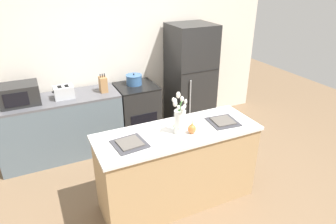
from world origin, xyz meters
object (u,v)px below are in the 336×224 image
at_px(refrigerator, 190,78).
at_px(toaster, 64,92).
at_px(plate_setting_left, 130,144).
at_px(cooking_pot, 134,80).
at_px(plate_setting_right, 223,121).
at_px(knife_block, 103,84).
at_px(pear_figurine, 192,128).
at_px(microwave, 20,94).
at_px(stove_range, 137,112).
at_px(flower_vase, 180,118).

bearing_deg(refrigerator, toaster, -178.79).
bearing_deg(refrigerator, plate_setting_left, -134.48).
bearing_deg(cooking_pot, plate_setting_left, -110.95).
xyz_separation_m(plate_setting_left, cooking_pot, (0.65, 1.69, 0.03)).
height_order(refrigerator, cooking_pot, refrigerator).
bearing_deg(plate_setting_left, plate_setting_right, 0.00).
distance_m(cooking_pot, knife_block, 0.51).
height_order(pear_figurine, cooking_pot, same).
distance_m(refrigerator, pear_figurine, 1.95).
xyz_separation_m(plate_setting_left, microwave, (-0.94, 1.63, 0.09)).
xyz_separation_m(refrigerator, microwave, (-2.55, -0.00, 0.16)).
bearing_deg(pear_figurine, plate_setting_right, 8.65).
height_order(toaster, cooking_pot, cooking_pot).
height_order(stove_range, cooking_pot, cooking_pot).
bearing_deg(plate_setting_left, refrigerator, 45.52).
bearing_deg(flower_vase, plate_setting_right, -0.16).
height_order(stove_range, knife_block, knife_block).
height_order(plate_setting_left, knife_block, knife_block).
height_order(plate_setting_right, toaster, toaster).
distance_m(flower_vase, plate_setting_left, 0.58).
bearing_deg(refrigerator, knife_block, -178.61).
distance_m(toaster, microwave, 0.55).
bearing_deg(knife_block, toaster, -179.29).
bearing_deg(plate_setting_left, pear_figurine, -5.79).
distance_m(flower_vase, plate_setting_right, 0.58).
bearing_deg(stove_range, plate_setting_right, -74.40).
bearing_deg(plate_setting_right, stove_range, 105.60).
height_order(toaster, knife_block, knife_block).
xyz_separation_m(flower_vase, microwave, (-1.50, 1.63, -0.07)).
height_order(plate_setting_left, cooking_pot, cooking_pot).
bearing_deg(plate_setting_right, pear_figurine, -171.35).
bearing_deg(microwave, toaster, -4.30).
bearing_deg(refrigerator, flower_vase, -122.78).
height_order(refrigerator, toaster, refrigerator).
bearing_deg(knife_block, cooking_pot, 10.57).
distance_m(refrigerator, knife_block, 1.46).
height_order(plate_setting_right, cooking_pot, cooking_pot).
relative_size(stove_range, knife_block, 3.35).
relative_size(pear_figurine, knife_block, 0.54).
bearing_deg(stove_range, refrigerator, 0.04).
bearing_deg(refrigerator, stove_range, -179.96).
distance_m(refrigerator, microwave, 2.56).
height_order(pear_figurine, plate_setting_right, pear_figurine).
xyz_separation_m(stove_range, flower_vase, (-0.10, -1.63, 0.65)).
distance_m(stove_range, plate_setting_left, 1.83).
bearing_deg(stove_range, flower_vase, -93.59).
relative_size(plate_setting_left, plate_setting_right, 1.00).
bearing_deg(plate_setting_left, cooking_pot, 69.05).
distance_m(stove_range, pear_figurine, 1.79).
bearing_deg(microwave, plate_setting_left, -60.00).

